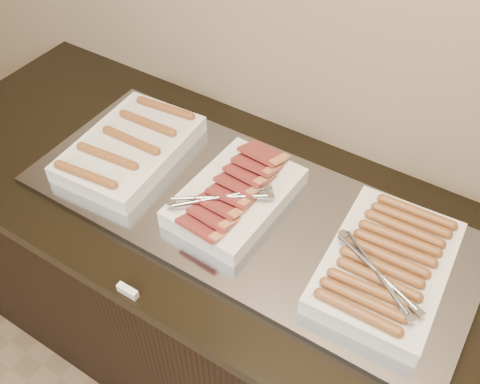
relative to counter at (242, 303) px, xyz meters
name	(u,v)px	position (x,y,z in m)	size (l,w,h in m)	color
counter	(242,303)	(0.00, 0.00, 0.00)	(2.06, 0.76, 0.90)	black
warming_tray	(245,210)	(0.01, 0.00, 0.46)	(1.20, 0.50, 0.02)	#9395A0
dish_left	(130,147)	(-0.38, 0.00, 0.50)	(0.29, 0.42, 0.07)	white
dish_center	(235,195)	(-0.02, 0.00, 0.50)	(0.26, 0.38, 0.09)	white
dish_right	(386,265)	(0.39, 0.00, 0.50)	(0.29, 0.41, 0.08)	white
label_holder	(128,291)	(-0.09, -0.36, 0.46)	(0.05, 0.02, 0.02)	white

